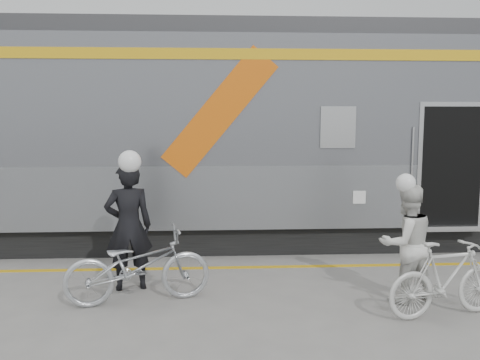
{
  "coord_description": "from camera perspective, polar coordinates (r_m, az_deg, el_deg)",
  "views": [
    {
      "loc": [
        -0.54,
        -5.81,
        2.43
      ],
      "look_at": [
        -0.14,
        1.6,
        1.5
      ],
      "focal_mm": 38.0,
      "sensor_mm": 36.0,
      "label": 1
    }
  ],
  "objects": [
    {
      "name": "ground",
      "position": [
        6.32,
        2.12,
        -15.47
      ],
      "size": [
        90.0,
        90.0,
        0.0
      ],
      "primitive_type": "plane",
      "color": "slate",
      "rests_on": "ground"
    },
    {
      "name": "safety_strip",
      "position": [
        8.34,
        0.76,
        -9.77
      ],
      "size": [
        24.0,
        0.12,
        0.01
      ],
      "primitive_type": "cube",
      "color": "gold",
      "rests_on": "ground"
    },
    {
      "name": "helmet_man",
      "position": [
        7.16,
        -12.63,
        3.18
      ],
      "size": [
        0.31,
        0.31,
        0.31
      ],
      "primitive_type": "sphere",
      "color": "white",
      "rests_on": "man"
    },
    {
      "name": "bicycle_left",
      "position": [
        6.85,
        -11.39,
        -9.41
      ],
      "size": [
        1.99,
        1.06,
        0.99
      ],
      "primitive_type": "imported",
      "rotation": [
        0.0,
        0.0,
        1.79
      ],
      "color": "#B8BCC1",
      "rests_on": "ground"
    },
    {
      "name": "helmet_woman",
      "position": [
        6.89,
        18.45,
        0.55
      ],
      "size": [
        0.25,
        0.25,
        0.25
      ],
      "primitive_type": "sphere",
      "color": "white",
      "rests_on": "woman"
    },
    {
      "name": "woman",
      "position": [
        7.04,
        18.16,
        -6.78
      ],
      "size": [
        0.87,
        0.74,
        1.56
      ],
      "primitive_type": "imported",
      "rotation": [
        0.0,
        0.0,
        3.35
      ],
      "color": "silver",
      "rests_on": "ground"
    },
    {
      "name": "bicycle_right",
      "position": [
        6.75,
        22.18,
        -10.25
      ],
      "size": [
        1.63,
        0.77,
        0.94
      ],
      "primitive_type": "imported",
      "rotation": [
        0.0,
        0.0,
        1.78
      ],
      "color": "beige",
      "rests_on": "ground"
    },
    {
      "name": "train",
      "position": [
        10.19,
        7.81,
        4.97
      ],
      "size": [
        24.0,
        3.17,
        4.1
      ],
      "color": "black",
      "rests_on": "ground"
    },
    {
      "name": "man",
      "position": [
        7.31,
        -12.41,
        -5.11
      ],
      "size": [
        0.74,
        0.57,
        1.8
      ],
      "primitive_type": "imported",
      "rotation": [
        0.0,
        0.0,
        3.37
      ],
      "color": "black",
      "rests_on": "ground"
    }
  ]
}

